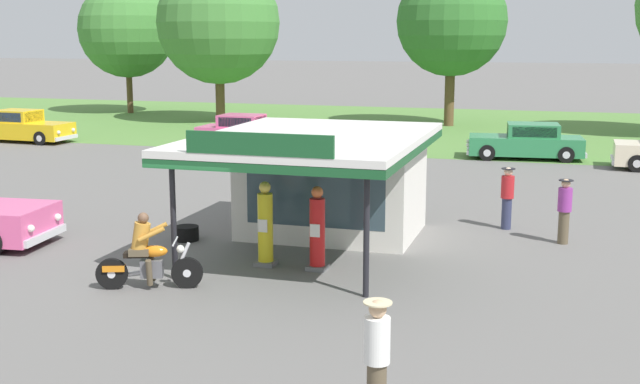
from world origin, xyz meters
TOP-DOWN VIEW (x-y plane):
  - ground_plane at (0.00, 0.00)m, footprint 300.00×300.00m
  - grass_verge_strip at (0.00, 30.00)m, footprint 120.00×24.00m
  - service_station_kiosk at (1.86, 3.81)m, footprint 5.02×7.09m
  - gas_pump_nearside at (1.26, 0.94)m, footprint 0.44×0.44m
  - gas_pump_offside at (2.46, 0.94)m, footprint 0.44×0.44m
  - motorcycle_with_rider at (-0.43, -1.34)m, footprint 2.06×0.92m
  - parked_car_back_row_centre at (-0.64, 16.07)m, footprint 5.48×2.48m
  - parked_car_back_row_far_right at (-6.63, 19.41)m, footprint 4.88×1.97m
  - parked_car_back_row_centre_left at (-17.73, 17.70)m, footprint 5.29×1.99m
  - parked_car_back_row_right at (6.06, 19.08)m, footprint 4.96×2.36m
  - bystander_admiring_sedan at (7.60, 4.86)m, footprint 0.35×0.35m
  - bystander_standing_back_lot at (5.30, -5.69)m, footprint 0.38×0.38m
  - bystander_strolling_foreground at (6.15, 6.02)m, footprint 0.36×0.36m
  - tree_oak_left at (-12.38, 29.19)m, footprint 7.21×7.21m
  - tree_oak_distant_spare at (-20.31, 32.51)m, footprint 6.34×6.34m
  - tree_oak_centre at (1.19, 30.84)m, footprint 6.18×6.18m
  - spare_tire_stack at (-1.43, 2.46)m, footprint 0.60×0.60m

SIDE VIEW (x-z plane):
  - ground_plane at x=0.00m, z-range 0.00..0.00m
  - grass_verge_strip at x=0.00m, z-range 0.00..0.01m
  - spare_tire_stack at x=-1.43m, z-range 0.00..0.36m
  - motorcycle_with_rider at x=-0.43m, z-range -0.14..1.44m
  - parked_car_back_row_far_right at x=-6.63m, z-range -0.07..1.39m
  - parked_car_back_row_right at x=6.06m, z-range -0.06..1.42m
  - parked_car_back_row_centre_left at x=-17.73m, z-range -0.08..1.46m
  - parked_car_back_row_centre at x=-0.64m, z-range -0.07..1.49m
  - gas_pump_offside at x=2.46m, z-range -0.08..1.78m
  - bystander_admiring_sedan at x=7.60m, z-range 0.05..1.67m
  - gas_pump_nearside at x=1.26m, z-range -0.08..1.82m
  - bystander_strolling_foreground at x=6.15m, z-range 0.06..1.71m
  - bystander_standing_back_lot at x=5.30m, z-range 0.07..1.78m
  - service_station_kiosk at x=1.86m, z-range 0.03..3.23m
  - tree_oak_distant_spare at x=-20.31m, z-range 1.08..9.76m
  - tree_oak_left at x=-12.38m, z-range 0.96..10.41m
  - tree_oak_centre at x=1.19m, z-range 1.38..10.36m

